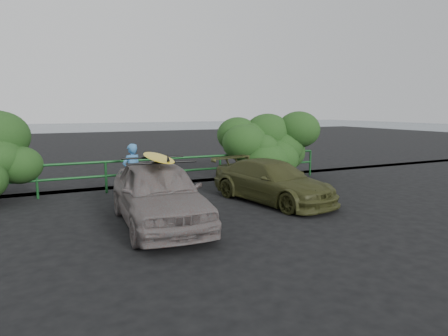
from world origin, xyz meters
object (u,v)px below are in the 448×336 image
at_px(guardrail, 137,175).
at_px(surfboard, 158,157).
at_px(olive_vehicle, 272,181).
at_px(man, 132,171).
at_px(sedan, 159,193).

xyz_separation_m(guardrail, surfboard, (-0.46, -4.12, 1.05)).
bearing_deg(olive_vehicle, guardrail, 120.94).
xyz_separation_m(man, surfboard, (-0.04, -2.96, 0.75)).
bearing_deg(man, guardrail, -129.54).
distance_m(guardrail, surfboard, 4.28).
bearing_deg(surfboard, olive_vehicle, 16.69).
xyz_separation_m(sedan, surfboard, (0.00, 0.00, 0.83)).
relative_size(guardrail, sedan, 3.21).
bearing_deg(sedan, guardrail, 87.09).
distance_m(olive_vehicle, surfboard, 3.84).
height_order(man, surfboard, man).
xyz_separation_m(guardrail, olive_vehicle, (3.16, -3.27, 0.07)).
bearing_deg(sedan, olive_vehicle, 16.69).
relative_size(sedan, olive_vehicle, 1.07).
bearing_deg(sedan, surfboard, 0.00).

